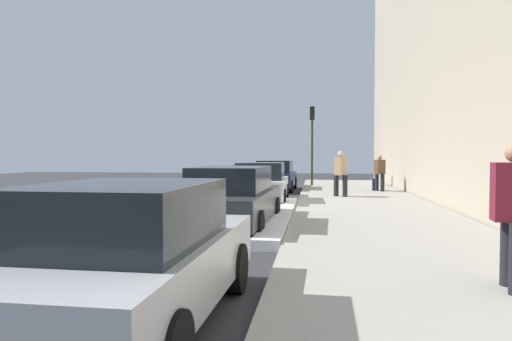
{
  "coord_description": "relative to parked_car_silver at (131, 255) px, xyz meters",
  "views": [
    {
      "loc": [
        -16.11,
        -1.62,
        1.8
      ],
      "look_at": [
        -0.81,
        0.38,
        1.26
      ],
      "focal_mm": 31.82,
      "sensor_mm": 36.0,
      "label": 1
    }
  ],
  "objects": [
    {
      "name": "pedestrian_brown_coat",
      "position": [
        16.66,
        -4.81,
        0.27
      ],
      "size": [
        0.48,
        0.52,
        1.64
      ],
      "color": "black",
      "rests_on": "sidewalk"
    },
    {
      "name": "ground_plane",
      "position": [
        11.65,
        -0.27,
        -0.76
      ],
      "size": [
        56.0,
        56.0,
        0.0
      ],
      "primitive_type": "plane",
      "color": "#333335"
    },
    {
      "name": "lane_stripe_centre",
      "position": [
        11.65,
        2.93,
        -0.75
      ],
      "size": [
        28.0,
        0.14,
        0.01
      ],
      "primitive_type": "cube",
      "color": "gold",
      "rests_on": "ground"
    },
    {
      "name": "sidewalk",
      "position": [
        11.65,
        -3.57,
        -0.68
      ],
      "size": [
        28.0,
        4.6,
        0.15
      ],
      "primitive_type": "cube",
      "color": "#A39E93",
      "rests_on": "ground"
    },
    {
      "name": "parked_car_navy",
      "position": [
        18.08,
        0.06,
        0.0
      ],
      "size": [
        4.63,
        1.96,
        1.51
      ],
      "color": "black",
      "rests_on": "ground"
    },
    {
      "name": "snow_bank_curb",
      "position": [
        7.96,
        -0.97,
        -0.65
      ],
      "size": [
        8.37,
        0.56,
        0.22
      ],
      "primitive_type": "cube",
      "color": "white",
      "rests_on": "ground"
    },
    {
      "name": "parked_car_silver",
      "position": [
        0.0,
        0.0,
        0.0
      ],
      "size": [
        4.15,
        1.98,
        1.51
      ],
      "color": "black",
      "rests_on": "ground"
    },
    {
      "name": "parked_car_white",
      "position": [
        12.1,
        0.07,
        0.0
      ],
      "size": [
        4.42,
        1.98,
        1.51
      ],
      "color": "black",
      "rests_on": "ground"
    },
    {
      "name": "rolling_suitcase",
      "position": [
        17.04,
        -4.65,
        -0.33
      ],
      "size": [
        0.34,
        0.22,
        0.9
      ],
      "color": "#191E38",
      "rests_on": "sidewalk"
    },
    {
      "name": "pedestrian_tan_coat",
      "position": [
        13.73,
        -2.89,
        0.35
      ],
      "size": [
        0.57,
        0.53,
        1.8
      ],
      "color": "black",
      "rests_on": "sidewalk"
    },
    {
      "name": "parked_car_charcoal",
      "position": [
        6.36,
        0.09,
        0.0
      ],
      "size": [
        4.81,
        2.03,
        1.51
      ],
      "color": "black",
      "rests_on": "ground"
    },
    {
      "name": "traffic_light_pole",
      "position": [
        20.29,
        -1.73,
        2.28
      ],
      "size": [
        0.35,
        0.26,
        4.25
      ],
      "color": "#2D2D19",
      "rests_on": "sidewalk"
    }
  ]
}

